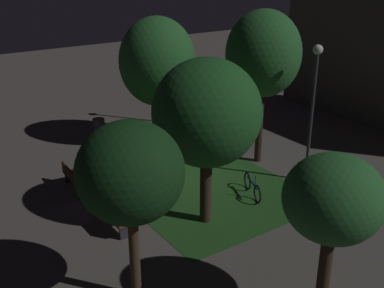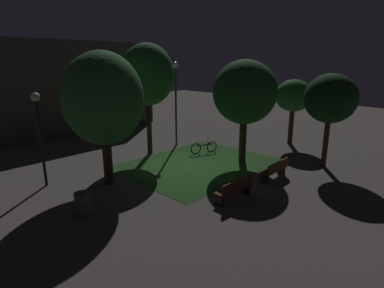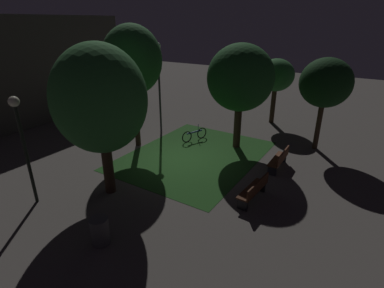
{
  "view_description": "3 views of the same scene",
  "coord_description": "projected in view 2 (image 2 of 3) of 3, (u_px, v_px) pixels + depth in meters",
  "views": [
    {
      "loc": [
        13.86,
        -9.71,
        8.16
      ],
      "look_at": [
        -0.43,
        0.09,
        1.21
      ],
      "focal_mm": 44.24,
      "sensor_mm": 36.0,
      "label": 1
    },
    {
      "loc": [
        -11.04,
        -11.07,
        5.37
      ],
      "look_at": [
        0.39,
        -0.24,
        1.15
      ],
      "focal_mm": 29.46,
      "sensor_mm": 36.0,
      "label": 2
    },
    {
      "loc": [
        -11.01,
        -7.6,
        6.38
      ],
      "look_at": [
        -0.21,
        -0.77,
        1.05
      ],
      "focal_mm": 27.77,
      "sensor_mm": 36.0,
      "label": 3
    }
  ],
  "objects": [
    {
      "name": "ground_plane",
      "position": [
        184.0,
        166.0,
        16.49
      ],
      "size": [
        60.0,
        60.0,
        0.0
      ],
      "primitive_type": "plane",
      "color": "#56514C"
    },
    {
      "name": "grass_lawn",
      "position": [
        197.0,
        164.0,
        16.77
      ],
      "size": [
        7.81,
        6.06,
        0.01
      ],
      "primitive_type": "cube",
      "color": "#23511E",
      "rests_on": "ground"
    },
    {
      "name": "lamp_post_plaza_east",
      "position": [
        39.0,
        123.0,
        13.2
      ],
      "size": [
        0.36,
        0.36,
        4.08
      ],
      "color": "black",
      "rests_on": "ground"
    },
    {
      "name": "lamp_post_near_wall",
      "position": [
        176.0,
        91.0,
        19.66
      ],
      "size": [
        0.36,
        0.36,
        5.26
      ],
      "color": "#333338",
      "rests_on": "ground"
    },
    {
      "name": "tree_lawn_side",
      "position": [
        103.0,
        99.0,
        13.16
      ],
      "size": [
        3.39,
        3.39,
        5.77
      ],
      "color": "#38281C",
      "rests_on": "ground"
    },
    {
      "name": "bicycle",
      "position": [
        204.0,
        148.0,
        18.63
      ],
      "size": [
        1.62,
        0.69,
        0.93
      ],
      "color": "black",
      "rests_on": "ground"
    },
    {
      "name": "tree_near_wall",
      "position": [
        245.0,
        93.0,
        16.47
      ],
      "size": [
        3.36,
        3.36,
        5.41
      ],
      "color": "#38281C",
      "rests_on": "ground"
    },
    {
      "name": "tree_back_left",
      "position": [
        331.0,
        99.0,
        15.52
      ],
      "size": [
        2.54,
        2.54,
        4.76
      ],
      "color": "#423021",
      "rests_on": "ground"
    },
    {
      "name": "tree_right_canopy",
      "position": [
        293.0,
        96.0,
        20.03
      ],
      "size": [
        2.28,
        2.28,
        4.19
      ],
      "color": "#38281C",
      "rests_on": "ground"
    },
    {
      "name": "building_wall_backdrop",
      "position": [
        81.0,
        88.0,
        23.27
      ],
      "size": [
        12.8,
        0.8,
        6.72
      ],
      "primitive_type": "cube",
      "color": "#4C4742",
      "rests_on": "ground"
    },
    {
      "name": "tree_tall_center",
      "position": [
        147.0,
        75.0,
        17.48
      ],
      "size": [
        2.99,
        2.99,
        6.29
      ],
      "color": "#2D2116",
      "rests_on": "ground"
    },
    {
      "name": "trash_bin",
      "position": [
        83.0,
        204.0,
        11.08
      ],
      "size": [
        0.57,
        0.57,
        0.88
      ],
      "primitive_type": "cylinder",
      "color": "#4C4C4C",
      "rests_on": "ground"
    },
    {
      "name": "bench_back_row",
      "position": [
        275.0,
        169.0,
        14.53
      ],
      "size": [
        1.81,
        0.52,
        0.88
      ],
      "color": "brown",
      "rests_on": "ground"
    },
    {
      "name": "bench_by_lamp",
      "position": [
        235.0,
        189.0,
        12.33
      ],
      "size": [
        1.83,
        0.59,
        0.88
      ],
      "color": "#422314",
      "rests_on": "ground"
    }
  ]
}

